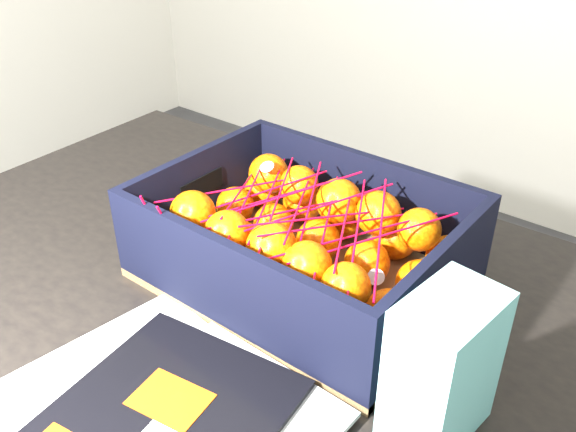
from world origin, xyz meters
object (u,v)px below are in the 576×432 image
Objects in this scene: table at (258,378)px; retail_carton at (442,368)px; produce_crate at (302,252)px; magazine_stack at (146,427)px.

retail_carton is at bearing -2.54° from table.
retail_carton reaches higher than table.
retail_carton reaches higher than produce_crate.
magazine_stack is 0.30m from produce_crate.
magazine_stack is 2.17× the size of retail_carton.
table is 0.17m from produce_crate.
magazine_stack is at bearing -133.07° from retail_carton.
magazine_stack is at bearing -82.14° from table.
magazine_stack is 0.88× the size of produce_crate.
produce_crate is at bearing 93.51° from table.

